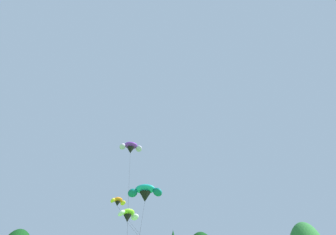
% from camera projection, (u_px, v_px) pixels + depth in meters
% --- Properties ---
extents(parafoil_kite_high_purple, '(6.15, 20.82, 21.17)m').
position_uv_depth(parafoil_kite_high_purple, '(131.00, 148.00, 41.42)').
color(parafoil_kite_high_purple, purple).
extents(parafoil_kite_mid_orange, '(11.54, 13.69, 13.46)m').
position_uv_depth(parafoil_kite_mid_orange, '(118.00, 202.00, 37.72)').
color(parafoil_kite_mid_orange, orange).
extents(parafoil_kite_far_teal, '(3.73, 12.31, 11.82)m').
position_uv_depth(parafoil_kite_far_teal, '(145.00, 193.00, 29.26)').
color(parafoil_kite_far_teal, teal).
extents(parafoil_kite_low_lime_white, '(9.84, 11.64, 11.22)m').
position_uv_depth(parafoil_kite_low_lime_white, '(128.00, 215.00, 34.20)').
color(parafoil_kite_low_lime_white, '#93D633').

